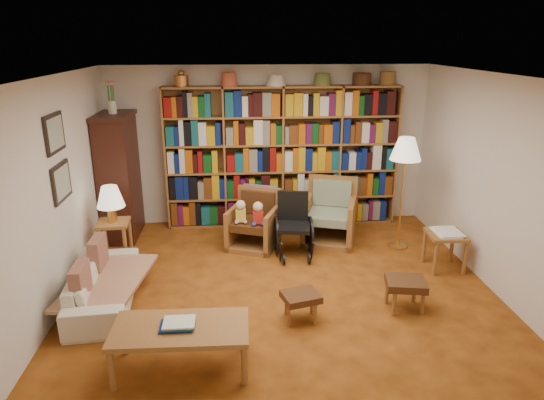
{
  "coord_description": "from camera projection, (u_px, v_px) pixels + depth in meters",
  "views": [
    {
      "loc": [
        -0.53,
        -5.06,
        2.87
      ],
      "look_at": [
        -0.1,
        0.6,
        0.98
      ],
      "focal_mm": 32.0,
      "sensor_mm": 36.0,
      "label": 1
    }
  ],
  "objects": [
    {
      "name": "sofa",
      "position": [
        104.0,
        285.0,
        5.47
      ],
      "size": [
        1.63,
        0.75,
        0.46
      ],
      "primitive_type": "imported",
      "rotation": [
        0.0,
        0.0,
        1.65
      ],
      "color": "beige",
      "rests_on": "floor"
    },
    {
      "name": "wall_left",
      "position": [
        51.0,
        199.0,
        5.15
      ],
      "size": [
        0.0,
        5.0,
        5.0
      ],
      "primitive_type": "plane",
      "rotation": [
        1.57,
        0.0,
        1.57
      ],
      "color": "silver",
      "rests_on": "floor"
    },
    {
      "name": "floor",
      "position": [
        284.0,
        294.0,
        5.73
      ],
      "size": [
        5.0,
        5.0,
        0.0
      ],
      "primitive_type": "plane",
      "color": "#A25519",
      "rests_on": "ground"
    },
    {
      "name": "wall_right",
      "position": [
        503.0,
        188.0,
        5.51
      ],
      "size": [
        0.0,
        5.0,
        5.0
      ],
      "primitive_type": "plane",
      "rotation": [
        1.57,
        0.0,
        -1.57
      ],
      "color": "silver",
      "rests_on": "floor"
    },
    {
      "name": "side_table_lamp",
      "position": [
        114.0,
        233.0,
        6.37
      ],
      "size": [
        0.43,
        0.43,
        0.6
      ],
      "color": "olive",
      "rests_on": "floor"
    },
    {
      "name": "sofa_throw",
      "position": [
        108.0,
        279.0,
        5.45
      ],
      "size": [
        0.93,
        1.48,
        0.04
      ],
      "primitive_type": "cube",
      "rotation": [
        0.0,
        0.0,
        -0.14
      ],
      "color": "beige",
      "rests_on": "sofa"
    },
    {
      "name": "framed_pictures",
      "position": [
        58.0,
        158.0,
        5.32
      ],
      "size": [
        0.03,
        0.52,
        0.97
      ],
      "color": "black",
      "rests_on": "wall_left"
    },
    {
      "name": "coffee_table",
      "position": [
        181.0,
        331.0,
        4.32
      ],
      "size": [
        1.23,
        0.63,
        0.49
      ],
      "color": "olive",
      "rests_on": "floor"
    },
    {
      "name": "curio_cabinet",
      "position": [
        119.0,
        175.0,
        7.15
      ],
      "size": [
        0.5,
        0.95,
        2.4
      ],
      "color": "#3D1A10",
      "rests_on": "floor"
    },
    {
      "name": "footstool_a",
      "position": [
        301.0,
        298.0,
        5.12
      ],
      "size": [
        0.45,
        0.41,
        0.32
      ],
      "color": "#532C16",
      "rests_on": "floor"
    },
    {
      "name": "wheelchair",
      "position": [
        294.0,
        227.0,
        6.69
      ],
      "size": [
        0.5,
        0.7,
        0.88
      ],
      "color": "black",
      "rests_on": "floor"
    },
    {
      "name": "footstool_b",
      "position": [
        406.0,
        285.0,
        5.32
      ],
      "size": [
        0.48,
        0.43,
        0.36
      ],
      "color": "#532C16",
      "rests_on": "floor"
    },
    {
      "name": "side_table_papers",
      "position": [
        446.0,
        239.0,
        6.25
      ],
      "size": [
        0.49,
        0.49,
        0.52
      ],
      "color": "olive",
      "rests_on": "floor"
    },
    {
      "name": "armchair_sage",
      "position": [
        328.0,
        217.0,
        7.21
      ],
      "size": [
        0.96,
        0.97,
        0.92
      ],
      "color": "olive",
      "rests_on": "floor"
    },
    {
      "name": "ceiling",
      "position": [
        286.0,
        77.0,
        4.94
      ],
      "size": [
        5.0,
        5.0,
        0.0
      ],
      "primitive_type": "plane",
      "rotation": [
        3.14,
        0.0,
        0.0
      ],
      "color": "white",
      "rests_on": "wall_back"
    },
    {
      "name": "bookshelf",
      "position": [
        282.0,
        153.0,
        7.57
      ],
      "size": [
        3.6,
        0.3,
        2.42
      ],
      "color": "olive",
      "rests_on": "floor"
    },
    {
      "name": "table_lamp",
      "position": [
        110.0,
        198.0,
        6.22
      ],
      "size": [
        0.36,
        0.36,
        0.48
      ],
      "color": "gold",
      "rests_on": "side_table_lamp"
    },
    {
      "name": "cushion_left",
      "position": [
        98.0,
        254.0,
        5.72
      ],
      "size": [
        0.13,
        0.41,
        0.4
      ],
      "primitive_type": "cube",
      "rotation": [
        0.0,
        0.0,
        -0.0
      ],
      "color": "maroon",
      "rests_on": "sofa"
    },
    {
      "name": "wall_front",
      "position": [
        326.0,
        317.0,
        2.97
      ],
      "size": [
        5.0,
        0.0,
        5.0
      ],
      "primitive_type": "plane",
      "rotation": [
        -1.57,
        0.0,
        0.0
      ],
      "color": "silver",
      "rests_on": "floor"
    },
    {
      "name": "armchair_leather",
      "position": [
        253.0,
        222.0,
        7.02
      ],
      "size": [
        0.89,
        0.89,
        0.83
      ],
      "color": "olive",
      "rests_on": "floor"
    },
    {
      "name": "cushion_right",
      "position": [
        81.0,
        283.0,
        5.06
      ],
      "size": [
        0.13,
        0.39,
        0.39
      ],
      "primitive_type": "cube",
      "rotation": [
        0.0,
        0.0,
        0.01
      ],
      "color": "maroon",
      "rests_on": "sofa"
    },
    {
      "name": "wall_back",
      "position": [
        269.0,
        146.0,
        7.7
      ],
      "size": [
        5.0,
        0.0,
        5.0
      ],
      "primitive_type": "plane",
      "rotation": [
        1.57,
        0.0,
        0.0
      ],
      "color": "silver",
      "rests_on": "floor"
    },
    {
      "name": "floor_lamp",
      "position": [
        406.0,
        153.0,
        6.59
      ],
      "size": [
        0.43,
        0.43,
        1.61
      ],
      "color": "gold",
      "rests_on": "floor"
    }
  ]
}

